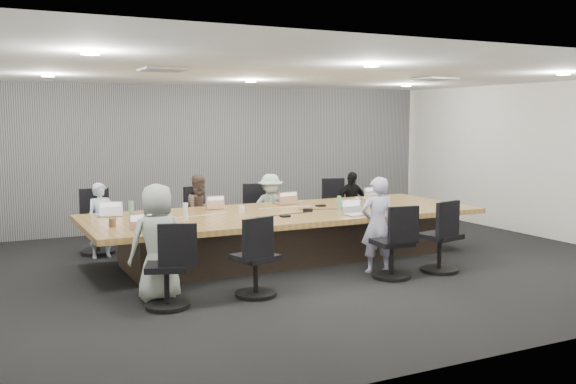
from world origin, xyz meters
name	(u,v)px	position (x,y,z in m)	size (l,w,h in m)	color
floor	(300,266)	(0.00, 0.00, 0.00)	(10.00, 8.00, 0.00)	black
ceiling	(301,73)	(0.00, 0.00, 2.80)	(10.00, 8.00, 0.00)	white
wall_back	(208,156)	(0.00, 4.00, 1.40)	(10.00, 2.80, 0.00)	silver
wall_front	(507,203)	(0.00, -4.00, 1.40)	(10.00, 2.80, 0.00)	silver
wall_right	(547,161)	(5.00, 0.00, 1.40)	(8.00, 2.80, 0.00)	silver
curtain	(209,157)	(0.00, 3.92, 1.40)	(9.80, 0.04, 2.80)	slate
conference_table	(285,233)	(0.00, 0.50, 0.40)	(6.00, 2.20, 0.74)	#2D231A
chair_0	(97,227)	(-2.51, 2.20, 0.43)	(0.57, 0.57, 0.85)	black
chair_1	(194,222)	(-0.90, 2.20, 0.39)	(0.52, 0.52, 0.78)	black
chair_2	(262,218)	(0.38, 2.20, 0.38)	(0.52, 0.52, 0.76)	black
chair_3	(341,210)	(2.03, 2.20, 0.41)	(0.55, 0.55, 0.81)	black
chair_4	(167,274)	(-2.34, -1.20, 0.40)	(0.54, 0.54, 0.80)	black
chair_5	(256,264)	(-1.24, -1.20, 0.40)	(0.54, 0.54, 0.80)	black
chair_6	(392,248)	(0.77, -1.20, 0.41)	(0.55, 0.55, 0.81)	black
chair_7	(440,242)	(1.59, -1.20, 0.42)	(0.57, 0.57, 0.85)	black
person_0	(101,221)	(-2.51, 1.85, 0.58)	(0.43, 0.28, 1.17)	#A1B2C9
laptop_0	(108,215)	(-2.51, 1.30, 0.75)	(0.32, 0.22, 0.02)	#B2B2B7
person_1	(201,212)	(-0.90, 1.85, 0.62)	(0.60, 0.47, 1.23)	#493930
laptop_1	(212,208)	(-0.90, 1.30, 0.75)	(0.29, 0.20, 0.02)	#8C6647
person_2	(270,208)	(0.38, 1.85, 0.60)	(0.77, 0.44, 1.19)	#97AF9C
laptop_2	(284,203)	(0.38, 1.30, 0.75)	(0.34, 0.23, 0.02)	#8C6647
person_3	(351,203)	(2.03, 1.85, 0.59)	(0.69, 0.29, 1.17)	black
laptop_3	(368,198)	(2.03, 1.30, 0.75)	(0.30, 0.21, 0.02)	#B2B2B7
person_4	(158,242)	(-2.34, -0.85, 0.70)	(0.68, 0.44, 1.40)	#919D92
laptop_4	(146,231)	(-2.34, -0.30, 0.75)	(0.30, 0.21, 0.02)	#8C6647
person_6	(377,225)	(0.77, -0.85, 0.68)	(0.49, 0.32, 1.35)	#A9A7C5
laptop_6	(356,215)	(0.77, -0.30, 0.75)	(0.35, 0.24, 0.02)	#B2B2B7
bottle_green_left	(131,210)	(-2.26, 0.88, 0.86)	(0.07, 0.07, 0.25)	#5BA06F
bottle_green_right	(339,203)	(0.82, 0.26, 0.85)	(0.06, 0.06, 0.22)	#5BA06F
bottle_clear	(185,211)	(-1.61, 0.38, 0.86)	(0.07, 0.07, 0.24)	silver
cup_white_far	(242,210)	(-0.67, 0.62, 0.80)	(0.09, 0.09, 0.11)	white
cup_white_near	(357,200)	(1.55, 0.89, 0.79)	(0.07, 0.07, 0.09)	white
mug_brown	(112,223)	(-2.65, 0.23, 0.80)	(0.09, 0.09, 0.12)	brown
mic_left	(285,216)	(-0.25, -0.01, 0.75)	(0.14, 0.09, 0.03)	black
mic_right	(321,206)	(0.76, 0.74, 0.75)	(0.15, 0.10, 0.03)	black
stapler	(308,210)	(0.28, 0.29, 0.77)	(0.15, 0.04, 0.06)	black
canvas_bag	(375,198)	(1.88, 0.85, 0.81)	(0.26, 0.16, 0.14)	tan
snack_packet	(442,204)	(2.65, 0.04, 0.76)	(0.17, 0.12, 0.04)	orange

